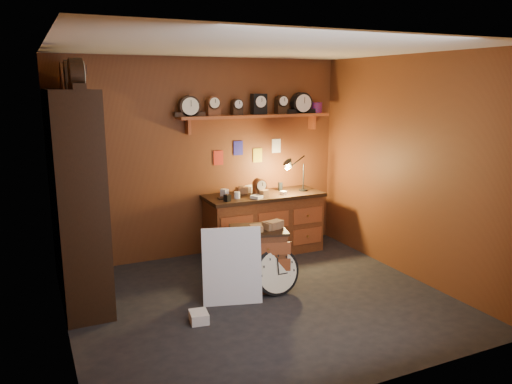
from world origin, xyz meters
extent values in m
plane|color=black|center=(0.00, 0.00, 0.00)|extent=(4.00, 4.00, 0.00)
cube|color=brown|center=(0.00, 1.80, 1.35)|extent=(4.00, 0.02, 2.70)
cube|color=brown|center=(0.00, -1.80, 1.35)|extent=(4.00, 0.02, 2.70)
cube|color=brown|center=(-2.00, 0.00, 1.35)|extent=(0.02, 3.60, 2.70)
cube|color=brown|center=(2.00, 0.00, 1.35)|extent=(0.02, 3.60, 2.70)
cube|color=beige|center=(0.00, 0.00, 2.70)|extent=(4.00, 3.60, 0.02)
cube|color=#9A4721|center=(0.70, 1.65, 1.92)|extent=(2.20, 0.30, 0.04)
cube|color=#9A4721|center=(-0.25, 1.72, 1.80)|extent=(0.04, 0.16, 0.20)
cube|color=#9A4721|center=(1.65, 1.72, 1.80)|extent=(0.04, 0.16, 0.20)
cylinder|color=#B21419|center=(1.68, 1.65, 2.02)|extent=(0.16, 0.16, 0.15)
cube|color=#AD2415|center=(0.15, 1.79, 1.35)|extent=(0.14, 0.01, 0.20)
cube|color=navy|center=(0.45, 1.79, 1.47)|extent=(0.14, 0.01, 0.20)
cube|color=gold|center=(0.75, 1.79, 1.35)|extent=(0.14, 0.01, 0.20)
cube|color=silver|center=(1.05, 1.79, 1.47)|extent=(0.14, 0.01, 0.20)
cube|color=black|center=(-1.98, 0.98, 1.15)|extent=(0.03, 1.60, 2.30)
cube|color=black|center=(-1.75, 0.20, 1.15)|extent=(0.45, 0.03, 2.30)
cube|color=black|center=(-1.75, 1.76, 1.15)|extent=(0.45, 0.03, 2.30)
cube|color=black|center=(-1.75, 0.98, 0.05)|extent=(0.43, 1.54, 0.03)
cube|color=black|center=(-1.75, 0.98, 0.55)|extent=(0.43, 1.54, 0.03)
cube|color=black|center=(-1.75, 0.98, 1.00)|extent=(0.43, 1.54, 0.03)
cube|color=black|center=(-1.75, 0.98, 1.45)|extent=(0.43, 1.54, 0.03)
cube|color=black|center=(-1.75, 0.98, 1.90)|extent=(0.43, 1.54, 0.03)
cube|color=black|center=(-1.75, 0.98, 2.28)|extent=(0.43, 1.54, 0.03)
cube|color=brown|center=(0.75, 1.48, 0.40)|extent=(1.61, 0.60, 0.80)
cube|color=black|center=(0.75, 1.48, 0.82)|extent=(1.67, 0.66, 0.05)
cube|color=#9A4721|center=(0.75, 1.18, 0.40)|extent=(1.53, 0.02, 0.52)
cylinder|color=black|center=(1.35, 1.43, 0.86)|extent=(0.12, 0.12, 0.02)
cylinder|color=black|center=(1.35, 1.43, 1.05)|extent=(0.02, 0.02, 0.38)
cylinder|color=black|center=(1.23, 1.40, 1.29)|extent=(0.27, 0.09, 0.14)
cone|color=black|center=(1.09, 1.37, 1.25)|extent=(0.18, 0.14, 0.18)
cube|color=brown|center=(0.14, 0.38, 0.34)|extent=(0.70, 0.63, 0.68)
cube|color=black|center=(0.14, 0.38, 0.70)|extent=(0.75, 0.68, 0.03)
cube|color=#9A4721|center=(0.14, 0.13, 0.34)|extent=(0.51, 0.16, 0.58)
cylinder|color=black|center=(0.24, 0.10, 0.27)|extent=(0.55, 0.17, 0.55)
cylinder|color=#FDF5CA|center=(0.24, 0.07, 0.27)|extent=(0.48, 0.11, 0.47)
cube|color=black|center=(0.24, 0.06, 0.35)|extent=(0.01, 0.04, 0.17)
cube|color=black|center=(0.30, 0.06, 0.25)|extent=(0.12, 0.01, 0.01)
cube|color=silver|center=(-0.30, 0.11, 0.00)|extent=(0.67, 0.35, 0.85)
cube|color=silver|center=(0.31, 0.88, 0.26)|extent=(0.55, 0.55, 0.52)
cube|color=black|center=(0.31, 0.62, 0.26)|extent=(0.42, 0.07, 0.41)
cube|color=olive|center=(-1.65, 0.84, 0.07)|extent=(0.28, 0.25, 0.15)
cube|color=white|center=(-0.78, -0.18, 0.05)|extent=(0.21, 0.24, 0.11)
cube|color=olive|center=(-0.22, 0.70, 0.08)|extent=(0.22, 0.19, 0.16)
camera|label=1|loc=(-2.22, -4.63, 2.34)|focal=35.00mm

